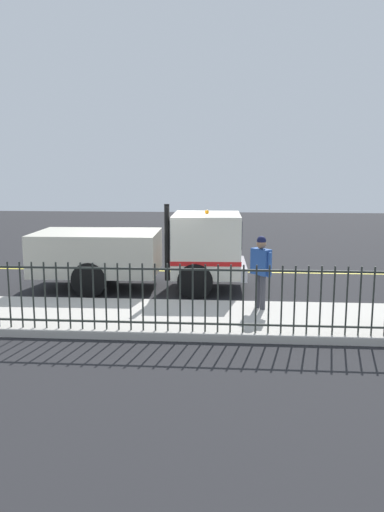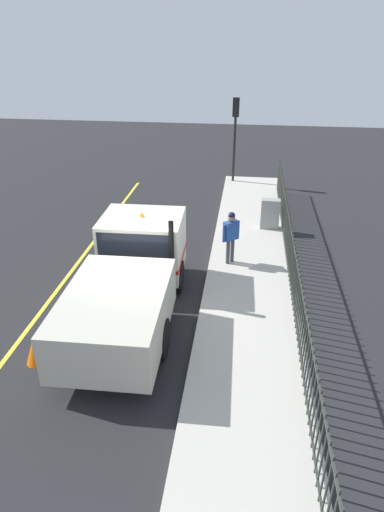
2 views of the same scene
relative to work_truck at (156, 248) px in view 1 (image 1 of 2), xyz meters
The scene contains 7 objects.
ground_plane 1.24m from the work_truck, 27.12° to the left, with size 53.14×53.14×0.00m, color #232326.
sidewalk_slab 3.34m from the work_truck, ahead, with size 2.71×24.16×0.16m, color #B7B2A8.
lane_marking 2.84m from the work_truck, behind, with size 0.12×21.74×0.01m, color yellow.
work_truck is the anchor object (origin of this frame).
worker_standing 3.77m from the work_truck, 49.47° to the left, with size 0.52×0.49×1.75m.
iron_fence 4.31m from the work_truck, ahead, with size 0.04×20.57×1.41m.
traffic_cone 3.03m from the work_truck, 127.47° to the right, with size 0.47×0.47×0.67m, color orange.
Camera 1 is at (13.95, 1.99, 3.45)m, focal length 35.09 mm.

